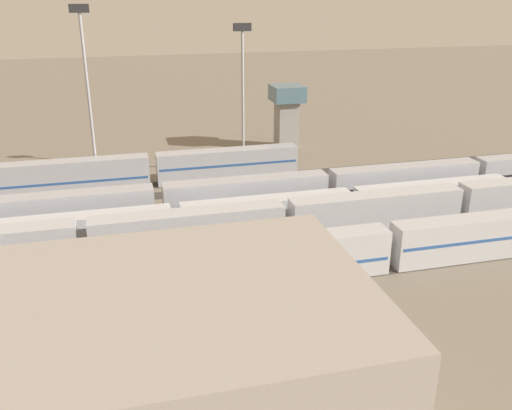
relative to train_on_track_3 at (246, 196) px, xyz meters
name	(u,v)px	position (x,y,z in m)	size (l,w,h in m)	color
ground_plane	(218,223)	(4.54, 2.50, -2.59)	(400.00, 400.00, 0.00)	#756B5B
track_bed_0	(198,182)	(4.54, -15.00, -2.53)	(140.00, 2.80, 0.12)	#3D3833
track_bed_1	(203,192)	(4.54, -10.00, -2.53)	(140.00, 2.80, 0.12)	#3D3833
track_bed_2	(209,203)	(4.54, -5.00, -2.53)	(140.00, 2.80, 0.12)	#4C443D
track_bed_3	(215,216)	(4.54, 0.00, -2.53)	(140.00, 2.80, 0.12)	#4C443D
track_bed_4	(222,230)	(4.54, 5.00, -2.53)	(140.00, 2.80, 0.12)	#3D3833
track_bed_5	(230,246)	(4.54, 10.00, -2.53)	(140.00, 2.80, 0.12)	#3D3833
track_bed_6	(239,264)	(4.54, 15.00, -2.53)	(140.00, 2.80, 0.12)	#3D3833
track_bed_7	(249,285)	(4.54, 20.00, -2.53)	(140.00, 2.80, 0.12)	#3D3833
train_on_track_3	(246,196)	(0.00, 0.00, 0.00)	(119.80, 3.06, 5.00)	#A8AAB2
train_on_track_7	(286,260)	(0.52, 20.00, 0.02)	(119.80, 3.06, 5.00)	#B7BABF
train_on_track_0	(153,170)	(11.65, -15.00, 0.01)	(47.20, 3.06, 5.00)	#A8AAB2
train_on_track_5	(286,221)	(-2.66, 10.00, 0.03)	(95.60, 3.00, 5.00)	#B7BABF
train_on_track_4	(176,220)	(10.39, 5.00, -0.57)	(95.60, 3.00, 3.80)	silver
light_mast_0	(86,75)	(20.27, -17.08, 14.84)	(2.80, 0.70, 27.40)	#9EA0A5
light_mast_2	(243,79)	(-3.66, -17.48, 13.21)	(2.80, 0.70, 24.43)	#9EA0A5
maintenance_shed	(58,400)	(21.70, 41.39, 3.83)	(38.91, 18.70, 12.84)	#9E9389
control_tower	(287,111)	(-15.71, -31.68, 4.54)	(6.00, 6.00, 12.11)	gray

